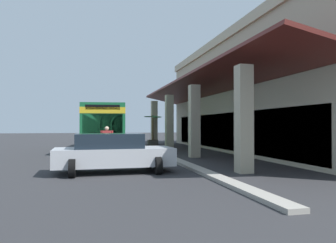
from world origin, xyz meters
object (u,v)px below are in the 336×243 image
object	(u,v)px
parked_sedan_silver	(113,153)
transit_bus	(107,124)
pedestrian	(107,140)
potted_palm	(153,138)

from	to	relation	value
parked_sedan_silver	transit_bus	bearing A→B (deg)	178.58
transit_bus	parked_sedan_silver	bearing A→B (deg)	-1.42
transit_bus	pedestrian	xyz separation A→B (m)	(6.14, -0.29, -0.87)
parked_sedan_silver	pedestrian	bearing A→B (deg)	179.95
parked_sedan_silver	pedestrian	world-z (taller)	pedestrian
transit_bus	potted_palm	xyz separation A→B (m)	(-4.57, 4.24, -1.20)
pedestrian	parked_sedan_silver	bearing A→B (deg)	-0.05
parked_sedan_silver	pedestrian	xyz separation A→B (m)	(-5.73, 0.00, 0.23)
pedestrian	potted_palm	world-z (taller)	potted_palm
potted_palm	parked_sedan_silver	bearing A→B (deg)	-15.42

